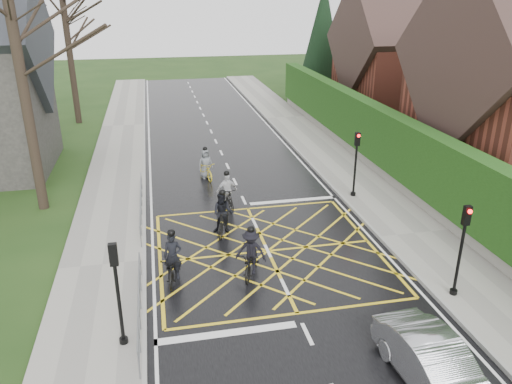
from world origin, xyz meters
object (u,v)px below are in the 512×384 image
object	(u,v)px
cyclist_front	(227,195)
cyclist_lead	(206,168)
cyclist_back	(223,217)
cyclist_mid	(251,257)
cyclist_rear	(173,264)
car	(435,366)

from	to	relation	value
cyclist_front	cyclist_lead	xyz separation A→B (m)	(-0.51, 4.03, -0.06)
cyclist_back	cyclist_front	world-z (taller)	cyclist_back
cyclist_mid	cyclist_front	size ratio (longest dim) A/B	1.07
cyclist_front	cyclist_lead	distance (m)	4.06
cyclist_mid	cyclist_rear	bearing A→B (deg)	-161.43
cyclist_lead	car	size ratio (longest dim) A/B	0.47
cyclist_lead	car	distance (m)	16.35
cyclist_back	cyclist_rear	bearing A→B (deg)	-104.99
cyclist_mid	cyclist_front	xyz separation A→B (m)	(0.04, 5.72, -0.00)
cyclist_back	cyclist_front	distance (m)	2.50
cyclist_mid	car	size ratio (longest dim) A/B	0.49
cyclist_front	cyclist_mid	bearing A→B (deg)	-99.03
cyclist_rear	cyclist_lead	size ratio (longest dim) A/B	1.07
cyclist_rear	cyclist_front	distance (m)	6.17
cyclist_mid	cyclist_back	bearing A→B (deg)	120.85
cyclist_mid	car	xyz separation A→B (m)	(3.34, -6.15, -0.01)
cyclist_front	cyclist_back	bearing A→B (deg)	-110.97
cyclist_lead	cyclist_back	bearing A→B (deg)	-103.99
cyclist_mid	cyclist_front	distance (m)	5.72
cyclist_rear	cyclist_mid	bearing A→B (deg)	5.21
cyclist_rear	cyclist_back	size ratio (longest dim) A/B	1.02
cyclist_rear	cyclist_lead	bearing A→B (deg)	86.15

